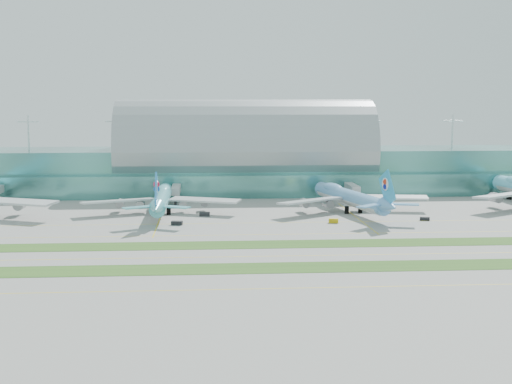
{
  "coord_description": "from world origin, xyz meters",
  "views": [
    {
      "loc": [
        -18.46,
        -205.66,
        42.58
      ],
      "look_at": [
        0.0,
        55.0,
        9.0
      ],
      "focal_mm": 50.0,
      "sensor_mm": 36.0,
      "label": 1
    }
  ],
  "objects": [
    {
      "name": "grass_strip_near",
      "position": [
        0.0,
        -28.0,
        0.04
      ],
      "size": [
        420.0,
        12.0,
        0.08
      ],
      "primitive_type": "cube",
      "color": "#2D591E",
      "rests_on": "ground"
    },
    {
      "name": "taxiline_d",
      "position": [
        0.0,
        40.0,
        0.01
      ],
      "size": [
        420.0,
        0.35,
        0.01
      ],
      "primitive_type": "cube",
      "color": "yellow",
      "rests_on": "ground"
    },
    {
      "name": "gse_d",
      "position": [
        -19.04,
        55.95,
        0.76
      ],
      "size": [
        3.97,
        2.56,
        1.52
      ],
      "primitive_type": "cube",
      "rotation": [
        0.0,
        0.0,
        -0.17
      ],
      "color": "black",
      "rests_on": "ground"
    },
    {
      "name": "terminal",
      "position": [
        0.01,
        128.79,
        14.23
      ],
      "size": [
        340.0,
        69.1,
        36.0
      ],
      "color": "#3D7A75",
      "rests_on": "ground"
    },
    {
      "name": "ground",
      "position": [
        0.0,
        0.0,
        0.0
      ],
      "size": [
        700.0,
        700.0,
        0.0
      ],
      "primitive_type": "plane",
      "color": "gray",
      "rests_on": "ground"
    },
    {
      "name": "airliner_b",
      "position": [
        -35.29,
        64.49,
        5.82
      ],
      "size": [
        60.43,
        68.45,
        18.87
      ],
      "rotation": [
        0.0,
        0.0,
        0.0
      ],
      "color": "#5BBDC9",
      "rests_on": "ground"
    },
    {
      "name": "gse_f",
      "position": [
        59.64,
        41.01,
        0.63
      ],
      "size": [
        3.69,
        2.42,
        1.26
      ],
      "primitive_type": "cube",
      "rotation": [
        0.0,
        0.0,
        -0.26
      ],
      "color": "black",
      "rests_on": "ground"
    },
    {
      "name": "gse_c",
      "position": [
        -28.6,
        37.68,
        0.69
      ],
      "size": [
        4.07,
        2.65,
        1.38
      ],
      "primitive_type": "cube",
      "rotation": [
        0.0,
        0.0,
        -0.19
      ],
      "color": "black",
      "rests_on": "ground"
    },
    {
      "name": "grass_strip_far",
      "position": [
        0.0,
        2.0,
        0.04
      ],
      "size": [
        420.0,
        12.0,
        0.08
      ],
      "primitive_type": "cube",
      "color": "#2D591E",
      "rests_on": "ground"
    },
    {
      "name": "taxiline_a",
      "position": [
        0.0,
        -48.0,
        0.01
      ],
      "size": [
        420.0,
        0.35,
        0.01
      ],
      "primitive_type": "cube",
      "color": "yellow",
      "rests_on": "ground"
    },
    {
      "name": "taxiline_c",
      "position": [
        0.0,
        18.0,
        0.01
      ],
      "size": [
        420.0,
        0.35,
        0.01
      ],
      "primitive_type": "cube",
      "color": "yellow",
      "rests_on": "ground"
    },
    {
      "name": "gse_e",
      "position": [
        26.04,
        37.82,
        0.79
      ],
      "size": [
        3.6,
        2.3,
        1.57
      ],
      "primitive_type": "cube",
      "rotation": [
        0.0,
        0.0,
        -0.22
      ],
      "color": "#C1A00B",
      "rests_on": "ground"
    },
    {
      "name": "taxiline_b",
      "position": [
        0.0,
        -14.0,
        0.01
      ],
      "size": [
        420.0,
        0.35,
        0.01
      ],
      "primitive_type": "cube",
      "color": "yellow",
      "rests_on": "ground"
    },
    {
      "name": "airliner_c",
      "position": [
        36.58,
        62.72,
        5.98
      ],
      "size": [
        60.54,
        69.76,
        19.39
      ],
      "rotation": [
        0.0,
        0.0,
        0.22
      ],
      "color": "#63A1DA",
      "rests_on": "ground"
    }
  ]
}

